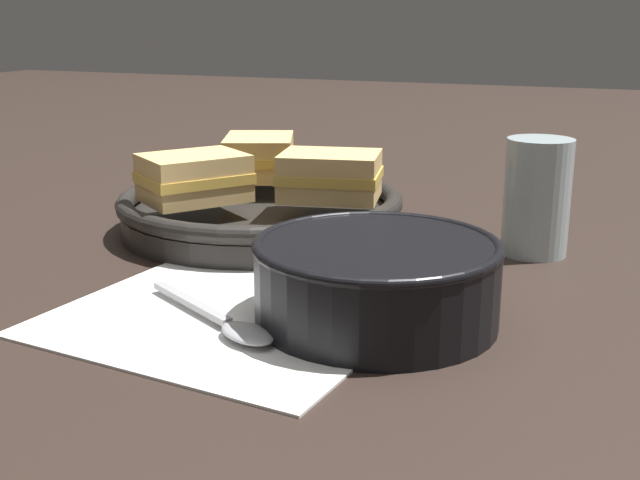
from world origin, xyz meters
name	(u,v)px	position (x,y,z in m)	size (l,w,h in m)	color
ground_plane	(257,290)	(0.00, 0.00, 0.00)	(4.00, 4.00, 0.00)	black
napkin	(225,317)	(0.01, -0.07, 0.00)	(0.27, 0.24, 0.00)	white
soup_bowl	(377,276)	(0.11, -0.03, 0.04)	(0.18, 0.18, 0.06)	black
spoon	(230,324)	(0.03, -0.09, 0.01)	(0.14, 0.09, 0.01)	#9E9EA3
skillet	(261,211)	(-0.08, 0.17, 0.02)	(0.30, 0.30, 0.04)	black
sandwich_near_left	(326,176)	(0.00, 0.17, 0.06)	(0.11, 0.09, 0.05)	#DBB26B
sandwich_near_right	(259,157)	(-0.11, 0.24, 0.06)	(0.11, 0.12, 0.05)	#DBB26B
sandwich_far_left	(194,178)	(-0.12, 0.11, 0.06)	(0.12, 0.12, 0.05)	#DBB26B
drinking_glass	(537,197)	(0.20, 0.19, 0.05)	(0.06, 0.06, 0.11)	silver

